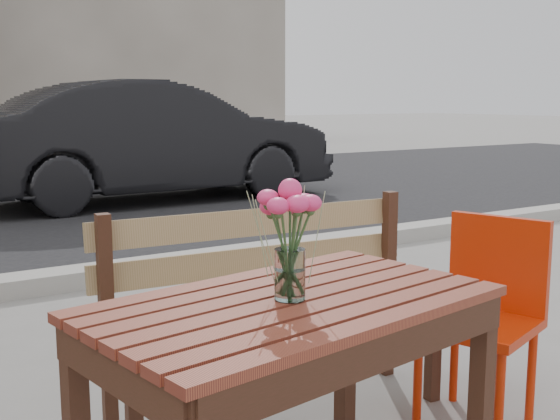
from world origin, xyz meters
The scene contains 5 objects.
main_table centered at (-0.14, 0.04, 0.58)m, with size 1.20×0.81×0.69m.
main_bench centered at (0.22, 0.75, 0.51)m, with size 1.39×0.50×0.85m.
red_chair centered at (0.87, 0.24, 0.45)m, with size 0.49×0.49×0.78m.
main_vase centered at (-0.15, 0.04, 0.89)m, with size 0.18×0.18×0.33m.
parked_car centered at (2.06, 6.45, 0.71)m, with size 1.51×4.33×1.43m, color black.
Camera 1 is at (-1.16, -1.51, 1.23)m, focal length 45.00 mm.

